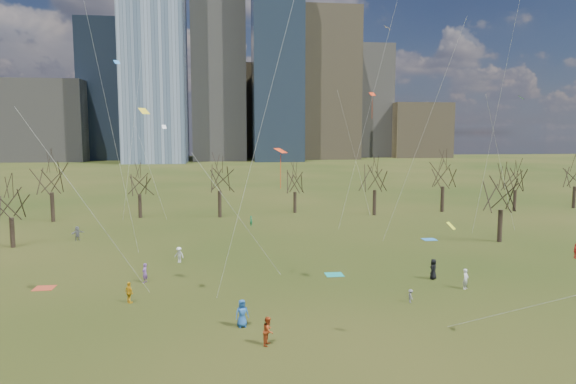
{
  "coord_description": "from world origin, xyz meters",
  "views": [
    {
      "loc": [
        -6.26,
        -38.09,
        12.86
      ],
      "look_at": [
        0.0,
        12.0,
        7.0
      ],
      "focal_mm": 32.0,
      "sensor_mm": 36.0,
      "label": 1
    }
  ],
  "objects": [
    {
      "name": "person_13",
      "position": [
        -2.65,
        31.93,
        0.7
      ],
      "size": [
        0.54,
        0.61,
        1.41
      ],
      "primitive_type": "imported",
      "rotation": [
        0.0,
        0.0,
        2.08
      ],
      "color": "#197346",
      "rests_on": "ground"
    },
    {
      "name": "person_2",
      "position": [
        -3.73,
        -8.22,
        0.89
      ],
      "size": [
        0.94,
        1.05,
        1.77
      ],
      "primitive_type": "imported",
      "rotation": [
        0.0,
        0.0,
        1.19
      ],
      "color": "#A93F18",
      "rests_on": "ground"
    },
    {
      "name": "blanket_navy",
      "position": [
        18.25,
        20.2,
        0.01
      ],
      "size": [
        1.6,
        1.5,
        0.03
      ],
      "primitive_type": "cube",
      "color": "#2975C3",
      "rests_on": "ground"
    },
    {
      "name": "bare_tree_row",
      "position": [
        -0.09,
        37.22,
        6.12
      ],
      "size": [
        113.04,
        29.8,
        9.5
      ],
      "color": "black",
      "rests_on": "ground"
    },
    {
      "name": "ground",
      "position": [
        0.0,
        0.0,
        0.0
      ],
      "size": [
        500.0,
        500.0,
        0.0
      ],
      "primitive_type": "plane",
      "color": "black",
      "rests_on": "ground"
    },
    {
      "name": "person_9",
      "position": [
        -10.83,
        12.78,
        0.79
      ],
      "size": [
        1.17,
        1.0,
        1.57
      ],
      "primitive_type": "imported",
      "rotation": [
        0.0,
        0.0,
        5.78
      ],
      "color": "silver",
      "rests_on": "ground"
    },
    {
      "name": "person_10",
      "position": [
        29.47,
        9.42,
        0.78
      ],
      "size": [
        0.97,
        0.83,
        1.56
      ],
      "primitive_type": "imported",
      "rotation": [
        0.0,
        0.0,
        0.6
      ],
      "color": "red",
      "rests_on": "ground"
    },
    {
      "name": "person_1",
      "position": [
        13.43,
        1.0,
        0.85
      ],
      "size": [
        0.73,
        0.7,
        1.69
      ],
      "primitive_type": "imported",
      "rotation": [
        0.0,
        0.0,
        0.69
      ],
      "color": "white",
      "rests_on": "ground"
    },
    {
      "name": "person_7",
      "position": [
        -13.17,
        6.16,
        0.84
      ],
      "size": [
        0.61,
        0.72,
        1.69
      ],
      "primitive_type": "imported",
      "rotation": [
        0.0,
        0.0,
        4.33
      ],
      "color": "#8455AA",
      "rests_on": "ground"
    },
    {
      "name": "downtown_skyline",
      "position": [
        -2.43,
        210.64,
        39.01
      ],
      "size": [
        212.5,
        78.0,
        118.0
      ],
      "color": "slate",
      "rests_on": "ground"
    },
    {
      "name": "kites_airborne",
      "position": [
        4.72,
        10.95,
        12.91
      ],
      "size": [
        71.78,
        51.11,
        30.42
      ],
      "color": "#FD3F15",
      "rests_on": "ground"
    },
    {
      "name": "blanket_teal",
      "position": [
        3.55,
        6.48,
        0.01
      ],
      "size": [
        1.6,
        1.5,
        0.03
      ],
      "primitive_type": "cube",
      "color": "teal",
      "rests_on": "ground"
    },
    {
      "name": "person_4",
      "position": [
        -13.52,
        0.75,
        0.82
      ],
      "size": [
        0.94,
        0.99,
        1.64
      ],
      "primitive_type": "imported",
      "rotation": [
        0.0,
        0.0,
        2.3
      ],
      "color": "yellow",
      "rests_on": "ground"
    },
    {
      "name": "person_6",
      "position": [
        11.91,
        4.02,
        0.91
      ],
      "size": [
        1.01,
        1.05,
        1.82
      ],
      "primitive_type": "imported",
      "rotation": [
        0.0,
        0.0,
        4.01
      ],
      "color": "black",
      "rests_on": "ground"
    },
    {
      "name": "person_3",
      "position": [
        7.68,
        -1.76,
        0.51
      ],
      "size": [
        0.39,
        0.67,
        1.03
      ],
      "primitive_type": "imported",
      "rotation": [
        0.0,
        0.0,
        1.58
      ],
      "color": "slate",
      "rests_on": "ground"
    },
    {
      "name": "person_0",
      "position": [
        -5.22,
        -5.1,
        0.93
      ],
      "size": [
        1.02,
        0.79,
        1.86
      ],
      "primitive_type": "imported",
      "rotation": [
        0.0,
        0.0,
        0.24
      ],
      "color": "#24579E",
      "rests_on": "ground"
    },
    {
      "name": "person_11",
      "position": [
        -23.8,
        24.91,
        0.87
      ],
      "size": [
        1.53,
        1.46,
        1.73
      ],
      "primitive_type": "imported",
      "rotation": [
        0.0,
        0.0,
        0.74
      ],
      "color": "slate",
      "rests_on": "ground"
    },
    {
      "name": "blanket_crimson",
      "position": [
        -21.24,
        5.48,
        0.01
      ],
      "size": [
        1.6,
        1.5,
        0.03
      ],
      "primitive_type": "cube",
      "color": "#B03C23",
      "rests_on": "ground"
    }
  ]
}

